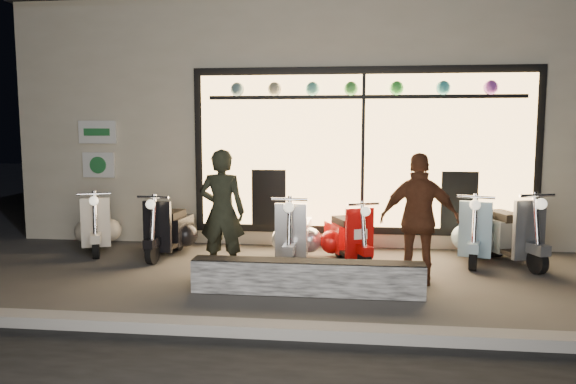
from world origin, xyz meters
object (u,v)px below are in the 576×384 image
object	(u,v)px
man	(222,212)
woman	(419,219)
scooter_red	(346,236)
scooter_silver	(295,235)
graffiti_barrier	(307,277)

from	to	relation	value
man	woman	xyz separation A→B (m)	(2.53, -0.21, -0.01)
scooter_red	scooter_silver	bearing A→B (deg)	163.84
scooter_silver	scooter_red	distance (m)	0.74
scooter_red	woman	bearing A→B (deg)	-74.26
graffiti_barrier	woman	bearing A→B (deg)	23.65
scooter_red	woman	distance (m)	1.51
scooter_silver	man	bearing A→B (deg)	-136.80
scooter_red	woman	size ratio (longest dim) A/B	0.75
scooter_red	graffiti_barrier	bearing A→B (deg)	-127.58
scooter_red	woman	world-z (taller)	woman
graffiti_barrier	woman	world-z (taller)	woman
graffiti_barrier	scooter_red	distance (m)	1.76
scooter_silver	woman	size ratio (longest dim) A/B	0.82
woman	scooter_silver	bearing A→B (deg)	-30.95
graffiti_barrier	scooter_silver	size ratio (longest dim) A/B	2.02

